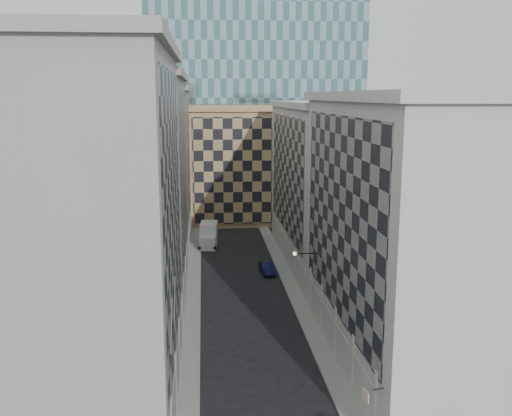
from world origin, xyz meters
TOP-DOWN VIEW (x-y plane):
  - sidewalk_west at (-5.25, 30.00)m, footprint 1.50×100.00m
  - sidewalk_east at (5.25, 30.00)m, footprint 1.50×100.00m
  - bldg_left_a at (-10.88, 11.00)m, footprint 10.80×22.80m
  - bldg_left_b at (-10.88, 33.00)m, footprint 10.80×22.80m
  - bldg_left_c at (-10.88, 55.00)m, footprint 10.80×22.80m
  - bldg_right_a at (10.88, 15.00)m, footprint 10.80×26.80m
  - bldg_right_b at (10.89, 42.00)m, footprint 10.80×28.80m
  - tan_block at (2.00, 67.90)m, footprint 16.80×14.80m
  - church_tower at (0.00, 82.00)m, footprint 7.20×7.20m
  - flagpoles_left at (-5.90, 6.00)m, footprint 0.10×6.33m
  - bracket_lamp at (4.38, 24.00)m, footprint 1.98×0.36m
  - box_truck at (-3.42, 51.00)m, footprint 2.74×5.77m
  - dark_car at (3.20, 37.54)m, footprint 1.69×3.93m
  - shop_sign at (4.97, 3.00)m, footprint 1.17×0.63m

SIDE VIEW (x-z plane):
  - sidewalk_west at x=-5.25m, z-range 0.00..0.15m
  - sidewalk_east at x=5.25m, z-range 0.00..0.15m
  - dark_car at x=3.20m, z-range 0.00..1.26m
  - box_truck at x=-3.42m, z-range -0.20..2.87m
  - shop_sign at x=4.97m, z-range 3.48..4.19m
  - bracket_lamp at x=4.38m, z-range 6.02..6.38m
  - flagpoles_left at x=-5.90m, z-range 6.83..9.17m
  - tan_block at x=2.00m, z-range 0.04..18.84m
  - bldg_right_b at x=10.89m, z-range 0.00..19.70m
  - bldg_right_a at x=10.88m, z-range -0.03..20.67m
  - bldg_left_c at x=-10.88m, z-range -0.02..21.68m
  - bldg_left_b at x=-10.88m, z-range -0.03..22.67m
  - bldg_left_a at x=-10.88m, z-range -0.03..23.67m
  - church_tower at x=0.00m, z-range 1.20..52.70m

